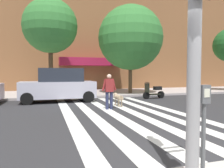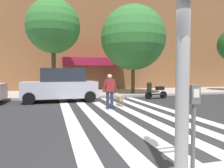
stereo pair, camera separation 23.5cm
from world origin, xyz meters
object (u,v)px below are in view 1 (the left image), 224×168
at_px(street_tree_middle, 130,38).
at_px(pedestrian_dog_walker, 109,89).
at_px(parking_meter_curbside, 204,119).
at_px(street_tree_nearest, 50,26).
at_px(dog_on_leash, 118,97).
at_px(parked_car_behind_first, 59,86).
at_px(parked_scooter, 154,91).

distance_m(street_tree_middle, pedestrian_dog_walker, 7.78).
xyz_separation_m(street_tree_middle, pedestrian_dog_walker, (-3.48, -6.02, -3.49)).
bearing_deg(parking_meter_curbside, street_tree_nearest, 97.12).
bearing_deg(street_tree_middle, dog_on_leash, -117.98).
bearing_deg(pedestrian_dog_walker, dog_on_leash, 48.75).
relative_size(parked_car_behind_first, pedestrian_dog_walker, 2.61).
xyz_separation_m(parking_meter_curbside, street_tree_nearest, (-1.73, 13.87, 4.06)).
height_order(parked_car_behind_first, street_tree_middle, street_tree_middle).
distance_m(parked_car_behind_first, dog_on_leash, 3.89).
bearing_deg(parking_meter_curbside, street_tree_middle, 72.30).
height_order(parked_scooter, pedestrian_dog_walker, pedestrian_dog_walker).
xyz_separation_m(parking_meter_curbside, dog_on_leash, (1.43, 7.94, -0.59)).
bearing_deg(pedestrian_dog_walker, parked_scooter, 38.66).
bearing_deg(parked_car_behind_first, parked_scooter, -2.25).
bearing_deg(parked_scooter, street_tree_middle, 101.17).
bearing_deg(parked_scooter, street_tree_nearest, 151.45).
bearing_deg(dog_on_leash, pedestrian_dog_walker, -131.25).
xyz_separation_m(street_tree_nearest, street_tree_middle, (5.92, -0.73, -0.67)).
bearing_deg(parked_scooter, pedestrian_dog_walker, -141.34).
bearing_deg(parked_car_behind_first, pedestrian_dog_walker, -59.00).
relative_size(parking_meter_curbside, parked_scooter, 0.83).
xyz_separation_m(street_tree_nearest, pedestrian_dog_walker, (2.44, -6.75, -4.16)).
height_order(parked_scooter, dog_on_leash, parked_scooter).
relative_size(street_tree_middle, pedestrian_dog_walker, 4.12).
height_order(street_tree_middle, dog_on_leash, street_tree_middle).
height_order(street_tree_nearest, street_tree_middle, street_tree_nearest).
xyz_separation_m(street_tree_nearest, dog_on_leash, (3.17, -5.92, -4.64)).
relative_size(parked_scooter, pedestrian_dog_walker, 1.00).
xyz_separation_m(parking_meter_curbside, pedestrian_dog_walker, (0.71, 7.12, -0.10)).
distance_m(parking_meter_curbside, street_tree_nearest, 14.55).
relative_size(pedestrian_dog_walker, dog_on_leash, 1.44).
distance_m(parking_meter_curbside, dog_on_leash, 8.09).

